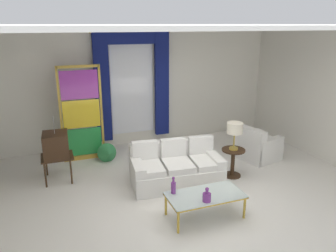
# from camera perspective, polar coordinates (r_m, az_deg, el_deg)

# --- Properties ---
(ground_plane) EXTENTS (16.00, 16.00, 0.00)m
(ground_plane) POSITION_cam_1_polar(r_m,az_deg,el_deg) (6.38, 2.95, -11.32)
(ground_plane) COLOR white
(wall_rear) EXTENTS (8.00, 0.12, 3.00)m
(wall_rear) POSITION_cam_1_polar(r_m,az_deg,el_deg) (8.63, -5.01, 6.86)
(wall_rear) COLOR white
(wall_rear) RESTS_ON ground
(wall_right) EXTENTS (0.12, 7.00, 3.00)m
(wall_right) POSITION_cam_1_polar(r_m,az_deg,el_deg) (8.38, 25.10, 4.98)
(wall_right) COLOR white
(wall_right) RESTS_ON ground
(ceiling_slab) EXTENTS (8.00, 7.60, 0.04)m
(ceiling_slab) POSITION_cam_1_polar(r_m,az_deg,el_deg) (6.34, 0.40, 17.00)
(ceiling_slab) COLOR white
(curtained_window) EXTENTS (2.00, 0.17, 2.70)m
(curtained_window) POSITION_cam_1_polar(r_m,az_deg,el_deg) (8.38, -6.15, 8.18)
(curtained_window) COLOR white
(curtained_window) RESTS_ON ground
(couch_white_long) EXTENTS (1.84, 1.10, 0.86)m
(couch_white_long) POSITION_cam_1_polar(r_m,az_deg,el_deg) (6.61, 1.30, -7.28)
(couch_white_long) COLOR white
(couch_white_long) RESTS_ON ground
(coffee_table) EXTENTS (1.24, 0.62, 0.41)m
(coffee_table) POSITION_cam_1_polar(r_m,az_deg,el_deg) (5.50, 6.46, -11.98)
(coffee_table) COLOR silver
(coffee_table) RESTS_ON ground
(bottle_blue_decanter) EXTENTS (0.08, 0.08, 0.29)m
(bottle_blue_decanter) POSITION_cam_1_polar(r_m,az_deg,el_deg) (5.43, 0.95, -10.48)
(bottle_blue_decanter) COLOR #753384
(bottle_blue_decanter) RESTS_ON coffee_table
(bottle_crystal_tall) EXTENTS (0.13, 0.13, 0.24)m
(bottle_crystal_tall) POSITION_cam_1_polar(r_m,az_deg,el_deg) (5.25, 6.73, -12.04)
(bottle_crystal_tall) COLOR #753384
(bottle_crystal_tall) RESTS_ON coffee_table
(vintage_tv) EXTENTS (0.62, 0.62, 1.35)m
(vintage_tv) POSITION_cam_1_polar(r_m,az_deg,el_deg) (6.92, -18.84, -3.31)
(vintage_tv) COLOR #382314
(vintage_tv) RESTS_ON ground
(armchair_white) EXTENTS (0.98, 0.97, 0.80)m
(armchair_white) POSITION_cam_1_polar(r_m,az_deg,el_deg) (7.99, 15.13, -3.59)
(armchair_white) COLOR white
(armchair_white) RESTS_ON ground
(stained_glass_divider) EXTENTS (0.95, 0.05, 2.20)m
(stained_glass_divider) POSITION_cam_1_polar(r_m,az_deg,el_deg) (7.71, -14.72, 1.71)
(stained_glass_divider) COLOR gold
(stained_glass_divider) RESTS_ON ground
(peacock_figurine) EXTENTS (0.44, 0.60, 0.50)m
(peacock_figurine) POSITION_cam_1_polar(r_m,az_deg,el_deg) (7.66, -10.41, -4.73)
(peacock_figurine) COLOR beige
(peacock_figurine) RESTS_ON ground
(round_side_table) EXTENTS (0.48, 0.48, 0.59)m
(round_side_table) POSITION_cam_1_polar(r_m,az_deg,el_deg) (6.97, 11.16, -5.82)
(round_side_table) COLOR #382314
(round_side_table) RESTS_ON ground
(table_lamp_brass) EXTENTS (0.32, 0.32, 0.57)m
(table_lamp_brass) POSITION_cam_1_polar(r_m,az_deg,el_deg) (6.74, 11.49, -0.55)
(table_lamp_brass) COLOR #B29338
(table_lamp_brass) RESTS_ON round_side_table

